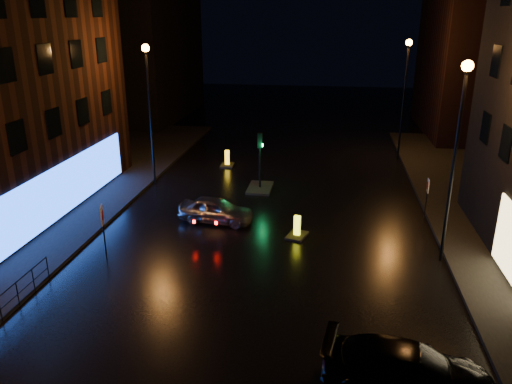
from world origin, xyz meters
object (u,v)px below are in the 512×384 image
silver_hatchback (216,210)px  bollard_far (227,162)px  road_sign_right (428,189)px  traffic_signal (260,181)px  dark_sedan (409,370)px  road_sign_left (103,220)px  bollard_near (297,232)px

silver_hatchback → bollard_far: size_ratio=2.91×
silver_hatchback → road_sign_right: bearing=-72.9°
silver_hatchback → bollard_far: 9.87m
traffic_signal → silver_hatchback: bearing=-105.7°
silver_hatchback → road_sign_right: (10.58, 2.11, 0.94)m
silver_hatchback → road_sign_right: road_sign_right is taller
silver_hatchback → dark_sedan: 13.62m
traffic_signal → road_sign_right: size_ratio=1.64×
bollard_far → traffic_signal: bearing=-57.8°
silver_hatchback → road_sign_left: bearing=146.4°
dark_sedan → road_sign_left: road_sign_left is taller
road_sign_left → bollard_far: bearing=61.0°
road_sign_right → road_sign_left: bearing=28.3°
silver_hatchback → bollard_far: (-1.44, 9.76, -0.39)m
bollard_far → road_sign_left: 14.67m
bollard_near → bollard_far: 12.32m
traffic_signal → dark_sedan: size_ratio=0.72×
bollard_near → road_sign_right: size_ratio=0.66×
silver_hatchback → bollard_far: silver_hatchback is taller
road_sign_left → silver_hatchback: bearing=31.0°
road_sign_right → bollard_far: bearing=-29.3°
dark_sedan → traffic_signal: bearing=29.6°
silver_hatchback → bollard_near: 4.38m
dark_sedan → bollard_near: size_ratio=3.44×
silver_hatchback → road_sign_right: size_ratio=1.78×
dark_sedan → road_sign_left: bearing=69.5°
dark_sedan → bollard_far: (-9.44, 20.78, -0.45)m
traffic_signal → bollard_near: bearing=-67.4°
bollard_far → road_sign_right: size_ratio=0.61×
road_sign_left → bollard_near: bearing=3.6°
bollard_far → silver_hatchback: bearing=-82.8°
bollard_near → traffic_signal: bearing=128.9°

